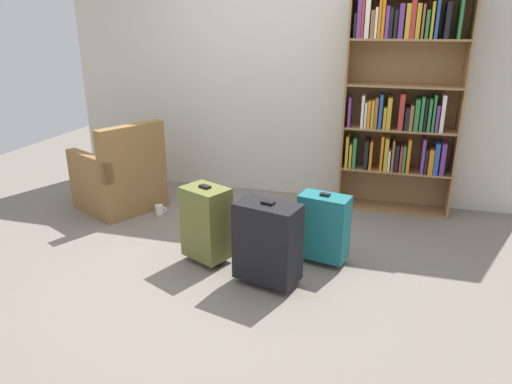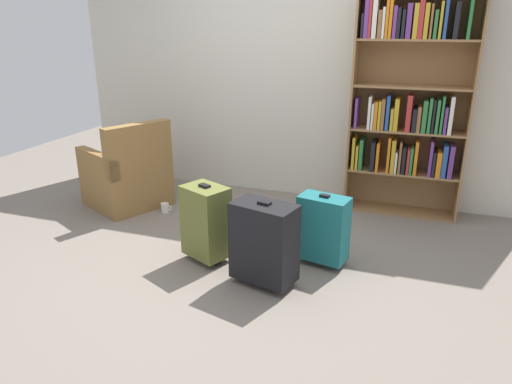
# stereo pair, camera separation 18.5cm
# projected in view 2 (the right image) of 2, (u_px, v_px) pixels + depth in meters

# --- Properties ---
(ground_plane) EXTENTS (8.59, 8.59, 0.00)m
(ground_plane) POSITION_uv_depth(u_px,v_px,m) (237.00, 258.00, 3.81)
(ground_plane) COLOR slate
(back_wall) EXTENTS (4.91, 0.10, 2.60)m
(back_wall) POSITION_uv_depth(u_px,v_px,m) (295.00, 74.00, 4.90)
(back_wall) COLOR beige
(back_wall) RESTS_ON ground
(bookshelf) EXTENTS (1.08, 0.32, 2.07)m
(bookshelf) POSITION_uv_depth(u_px,v_px,m) (408.00, 101.00, 4.41)
(bookshelf) COLOR olive
(bookshelf) RESTS_ON ground
(armchair) EXTENTS (0.94, 0.94, 0.90)m
(armchair) POSITION_uv_depth(u_px,v_px,m) (128.00, 176.00, 4.83)
(armchair) COLOR olive
(armchair) RESTS_ON ground
(mug) EXTENTS (0.12, 0.08, 0.10)m
(mug) POSITION_uv_depth(u_px,v_px,m) (165.00, 208.00, 4.73)
(mug) COLOR white
(mug) RESTS_ON ground
(suitcase_olive) EXTENTS (0.42, 0.37, 0.64)m
(suitcase_olive) POSITION_uv_depth(u_px,v_px,m) (206.00, 221.00, 3.68)
(suitcase_olive) COLOR brown
(suitcase_olive) RESTS_ON ground
(suitcase_black) EXTENTS (0.50, 0.36, 0.65)m
(suitcase_black) POSITION_uv_depth(u_px,v_px,m) (264.00, 242.00, 3.33)
(suitcase_black) COLOR black
(suitcase_black) RESTS_ON ground
(suitcase_teal) EXTENTS (0.41, 0.28, 0.59)m
(suitcase_teal) POSITION_uv_depth(u_px,v_px,m) (323.00, 228.00, 3.63)
(suitcase_teal) COLOR #19666B
(suitcase_teal) RESTS_ON ground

